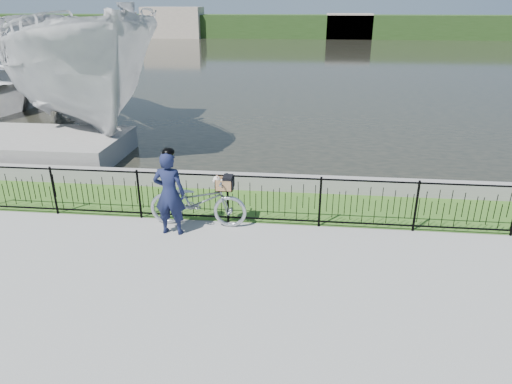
# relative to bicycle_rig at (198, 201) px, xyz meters

# --- Properties ---
(ground) EXTENTS (120.00, 120.00, 0.00)m
(ground) POSITION_rel_bicycle_rig_xyz_m (1.61, -1.40, -0.57)
(ground) COLOR gray
(ground) RESTS_ON ground
(grass_strip) EXTENTS (60.00, 2.00, 0.01)m
(grass_strip) POSITION_rel_bicycle_rig_xyz_m (1.61, 1.20, -0.56)
(grass_strip) COLOR #365D1D
(grass_strip) RESTS_ON ground
(water) EXTENTS (120.00, 120.00, 0.00)m
(water) POSITION_rel_bicycle_rig_xyz_m (1.61, 31.60, -0.57)
(water) COLOR black
(water) RESTS_ON ground
(quay_wall) EXTENTS (60.00, 0.30, 0.40)m
(quay_wall) POSITION_rel_bicycle_rig_xyz_m (1.61, 2.20, -0.37)
(quay_wall) COLOR gray
(quay_wall) RESTS_ON ground
(fence) EXTENTS (14.00, 0.06, 1.15)m
(fence) POSITION_rel_bicycle_rig_xyz_m (1.61, 0.20, 0.01)
(fence) COLOR black
(fence) RESTS_ON ground
(far_treeline) EXTENTS (120.00, 6.00, 3.00)m
(far_treeline) POSITION_rel_bicycle_rig_xyz_m (1.61, 58.60, 0.93)
(far_treeline) COLOR #254119
(far_treeline) RESTS_ON ground
(far_building_left) EXTENTS (8.00, 4.00, 4.00)m
(far_building_left) POSITION_rel_bicycle_rig_xyz_m (-16.39, 56.60, 1.43)
(far_building_left) COLOR #AA9A88
(far_building_left) RESTS_ON ground
(far_building_right) EXTENTS (6.00, 3.00, 3.20)m
(far_building_right) POSITION_rel_bicycle_rig_xyz_m (7.61, 57.10, 1.03)
(far_building_right) COLOR #AA9A88
(far_building_right) RESTS_ON ground
(bicycle_rig) EXTENTS (2.12, 0.74, 1.19)m
(bicycle_rig) POSITION_rel_bicycle_rig_xyz_m (0.00, 0.00, 0.00)
(bicycle_rig) COLOR #AFB3BB
(bicycle_rig) RESTS_ON ground
(cyclist) EXTENTS (0.67, 0.45, 1.87)m
(cyclist) POSITION_rel_bicycle_rig_xyz_m (-0.49, -0.43, 0.36)
(cyclist) COLOR #151A39
(cyclist) RESTS_ON ground
(boat_near) EXTENTS (10.91, 11.86, 6.34)m
(boat_near) POSITION_rel_bicycle_rig_xyz_m (-6.18, 7.31, 1.78)
(boat_near) COLOR #BEBEBE
(boat_near) RESTS_ON water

